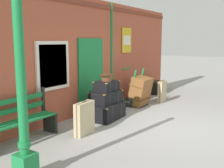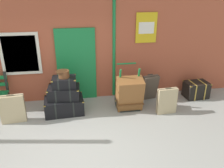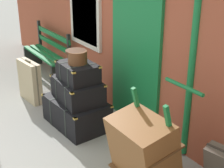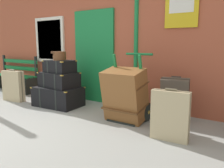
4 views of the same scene
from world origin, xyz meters
name	(u,v)px [view 3 (image 3 of 4)]	position (x,y,z in m)	size (l,w,h in m)	color
brick_facade	(139,16)	(0.00, 2.60, 1.60)	(10.40, 0.35, 3.20)	#AD5138
platform_bench	(48,54)	(-2.55, 2.16, 0.44)	(1.60, 0.43, 1.01)	#197A3D
steamer_trunk_base	(76,112)	(-0.24, 1.64, 0.21)	(1.05, 0.72, 0.43)	black
steamer_trunk_middle	(78,90)	(-0.22, 1.66, 0.58)	(0.84, 0.59, 0.33)	black
steamer_trunk_top	(78,72)	(-0.19, 1.67, 0.87)	(0.62, 0.46, 0.27)	black
round_hatbox	(77,56)	(-0.19, 1.66, 1.11)	(0.33, 0.29, 0.19)	brown
porters_trolley	(156,167)	(1.51, 1.72, 0.27)	(0.71, 0.68, 1.18)	black
large_brown_trunk	(144,156)	(1.51, 1.54, 0.47)	(0.70, 0.60, 0.95)	brown
suitcase_brown	(30,81)	(-1.47, 1.37, 0.36)	(0.60, 0.23, 0.76)	tan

